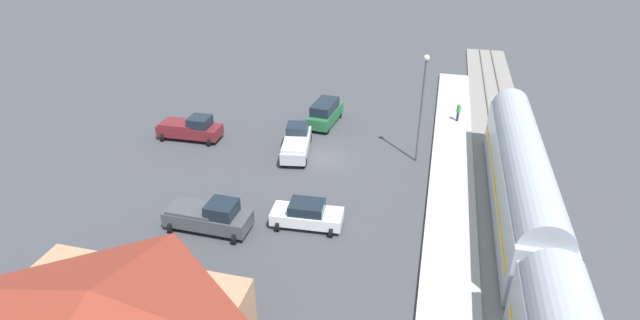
# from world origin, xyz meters

# --- Properties ---
(ground_plane) EXTENTS (200.00, 200.00, 0.00)m
(ground_plane) POSITION_xyz_m (0.00, 0.00, 0.00)
(ground_plane) COLOR #424247
(railway_track) EXTENTS (4.80, 70.00, 0.30)m
(railway_track) POSITION_xyz_m (-14.00, 0.00, 0.09)
(railway_track) COLOR gray
(railway_track) RESTS_ON ground
(platform) EXTENTS (3.20, 46.00, 0.30)m
(platform) POSITION_xyz_m (-10.00, 0.00, 0.15)
(platform) COLOR #B7B2A8
(platform) RESTS_ON ground
(pedestrian_on_platform) EXTENTS (0.36, 0.36, 1.71)m
(pedestrian_on_platform) POSITION_xyz_m (-10.34, -9.51, 1.28)
(pedestrian_on_platform) COLOR #23284C
(pedestrian_on_platform) RESTS_ON platform
(pickup_charcoal) EXTENTS (5.43, 2.56, 2.14)m
(pickup_charcoal) POSITION_xyz_m (4.70, 10.93, 1.03)
(pickup_charcoal) COLOR #47494F
(pickup_charcoal) RESTS_ON ground
(pickup_maroon) EXTENTS (5.45, 2.59, 2.14)m
(pickup_maroon) POSITION_xyz_m (11.92, -0.65, 1.03)
(pickup_maroon) COLOR maroon
(pickup_maroon) RESTS_ON ground
(sedan_white) EXTENTS (4.61, 2.50, 1.74)m
(sedan_white) POSITION_xyz_m (-1.10, 9.08, 0.88)
(sedan_white) COLOR white
(sedan_white) RESTS_ON ground
(pickup_silver) EXTENTS (2.86, 5.66, 2.14)m
(pickup_silver) POSITION_xyz_m (2.36, -0.30, 1.03)
(pickup_silver) COLOR silver
(pickup_silver) RESTS_ON ground
(suv_green) EXTENTS (2.40, 5.06, 2.22)m
(suv_green) POSITION_xyz_m (1.46, -6.48, 1.15)
(suv_green) COLOR #236638
(suv_green) RESTS_ON ground
(light_pole_near_platform) EXTENTS (0.44, 0.44, 8.60)m
(light_pole_near_platform) POSITION_xyz_m (-7.20, -1.38, 5.33)
(light_pole_near_platform) COLOR #515156
(light_pole_near_platform) RESTS_ON ground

